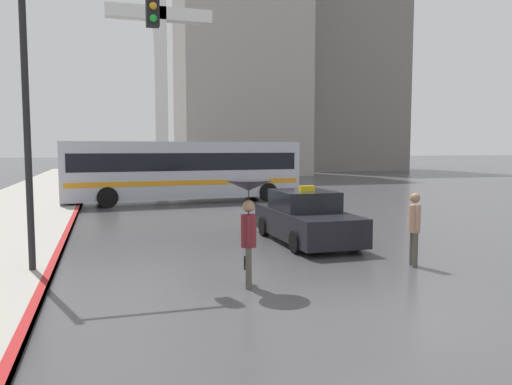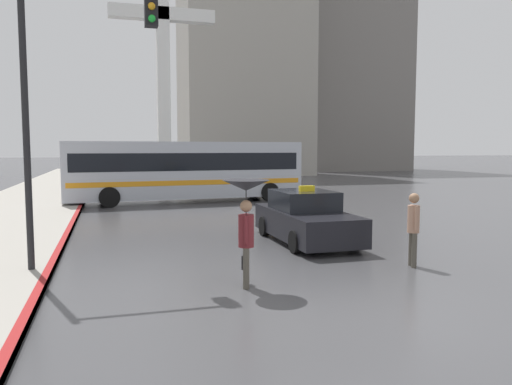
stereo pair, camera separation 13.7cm
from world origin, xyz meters
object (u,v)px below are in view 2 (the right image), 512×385
taxi (306,219)px  monument_cross (163,51)px  city_bus (186,169)px  pedestrian_with_umbrella (246,205)px  traffic_light (75,69)px  pedestrian_man (413,224)px

taxi → monument_cross: bearing=-86.2°
city_bus → pedestrian_with_umbrella: city_bus is taller
traffic_light → monument_cross: bearing=80.0°
pedestrian_with_umbrella → monument_cross: 28.81m
city_bus → traffic_light: size_ratio=1.83×
pedestrian_man → traffic_light: 8.21m
pedestrian_with_umbrella → pedestrian_man: pedestrian_with_umbrella is taller
taxi → monument_cross: 25.23m
taxi → traffic_light: (-6.09, -2.01, 3.72)m
pedestrian_with_umbrella → pedestrian_man: size_ratio=1.24×
city_bus → monument_cross: 14.17m
taxi → city_bus: city_bus is taller
city_bus → traffic_light: (-4.33, -13.81, 2.71)m
city_bus → traffic_light: traffic_light is taller
city_bus → traffic_light: bearing=-21.2°
pedestrian_with_umbrella → monument_cross: monument_cross is taller
monument_cross → traffic_light: bearing=-100.0°
taxi → monument_cross: (-1.58, 23.53, 8.97)m
taxi → pedestrian_man: pedestrian_man is taller
pedestrian_with_umbrella → taxi: bearing=-18.6°
pedestrian_with_umbrella → pedestrian_man: bearing=-65.3°
taxi → pedestrian_with_umbrella: pedestrian_with_umbrella is taller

